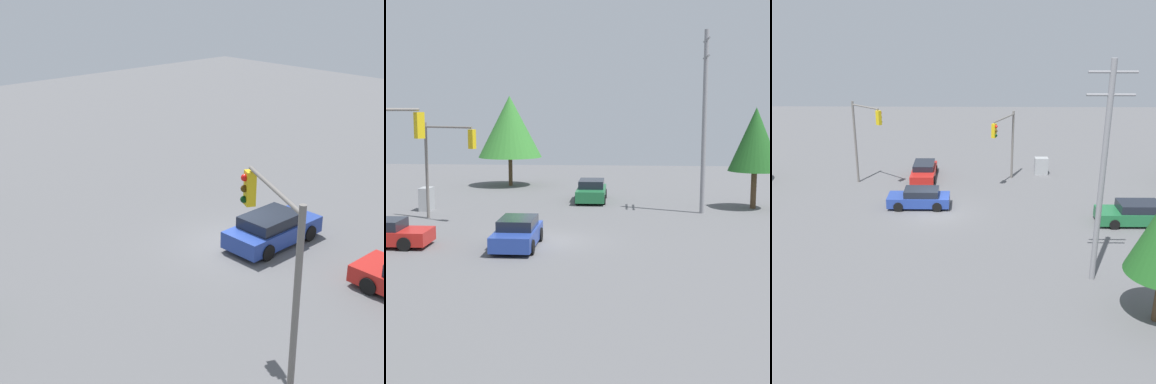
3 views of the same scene
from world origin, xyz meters
TOP-DOWN VIEW (x-y plane):
  - ground_plane at (0.00, 0.00)m, footprint 80.00×80.00m
  - sedan_green at (12.99, -1.72)m, footprint 4.76×2.05m
  - sedan_blue at (-1.23, 0.97)m, footprint 4.31×1.94m
  - traffic_signal_cross at (5.03, 6.12)m, footprint 1.98×3.45m
  - utility_pole_tall at (8.60, -8.74)m, footprint 2.20×0.28m
  - electrical_cabinet at (8.32, 8.45)m, footprint 1.10×0.69m
  - tree_far at (10.59, -12.25)m, footprint 3.34×3.34m
  - tree_corner at (20.96, 5.48)m, footprint 5.25×5.25m

SIDE VIEW (x-z plane):
  - ground_plane at x=0.00m, z-range 0.00..0.00m
  - sedan_blue at x=-1.23m, z-range -0.02..1.33m
  - sedan_green at x=12.99m, z-range -0.03..1.44m
  - electrical_cabinet at x=8.32m, z-range 0.00..1.46m
  - traffic_signal_cross at x=5.03m, z-range 1.05..6.63m
  - tree_far at x=10.59m, z-range 1.19..7.66m
  - tree_corner at x=20.96m, z-range 1.19..8.66m
  - utility_pole_tall at x=8.60m, z-range 0.30..11.30m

